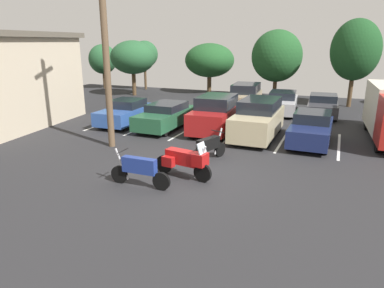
{
  "coord_description": "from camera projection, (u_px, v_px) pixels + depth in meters",
  "views": [
    {
      "loc": [
        4.81,
        -11.25,
        4.75
      ],
      "look_at": [
        -0.22,
        0.75,
        0.93
      ],
      "focal_mm": 32.73,
      "sensor_mm": 36.0,
      "label": 1
    }
  ],
  "objects": [
    {
      "name": "ground",
      "position": [
        190.0,
        175.0,
        13.09
      ],
      "size": [
        44.0,
        44.0,
        0.1
      ],
      "primitive_type": "cube",
      "color": "#262628"
    },
    {
      "name": "motorcycle_touring",
      "position": [
        185.0,
        160.0,
        12.49
      ],
      "size": [
        2.34,
        1.0,
        1.43
      ],
      "color": "black",
      "rests_on": "ground"
    },
    {
      "name": "motorcycle_second",
      "position": [
        139.0,
        170.0,
        11.77
      ],
      "size": [
        2.25,
        0.62,
        1.26
      ],
      "color": "black",
      "rests_on": "ground"
    },
    {
      "name": "motorcycle_third",
      "position": [
        208.0,
        147.0,
        14.31
      ],
      "size": [
        0.92,
        2.1,
        1.25
      ],
      "color": "black",
      "rests_on": "ground"
    },
    {
      "name": "parking_stripes",
      "position": [
        209.0,
        132.0,
        18.97
      ],
      "size": [
        13.21,
        4.68,
        0.01
      ],
      "color": "silver",
      "rests_on": "ground"
    },
    {
      "name": "car_blue",
      "position": [
        126.0,
        112.0,
        20.72
      ],
      "size": [
        2.05,
        4.3,
        1.46
      ],
      "color": "#2D519E",
      "rests_on": "ground"
    },
    {
      "name": "car_green",
      "position": [
        166.0,
        116.0,
        19.75
      ],
      "size": [
        1.86,
        4.63,
        1.42
      ],
      "color": "#235638",
      "rests_on": "ground"
    },
    {
      "name": "car_red",
      "position": [
        215.0,
        115.0,
        18.88
      ],
      "size": [
        2.17,
        4.41,
        1.94
      ],
      "color": "maroon",
      "rests_on": "ground"
    },
    {
      "name": "car_champagne",
      "position": [
        258.0,
        119.0,
        17.78
      ],
      "size": [
        1.9,
        4.8,
        1.94
      ],
      "color": "#C1B289",
      "rests_on": "ground"
    },
    {
      "name": "car_navy",
      "position": [
        311.0,
        129.0,
        16.72
      ],
      "size": [
        1.82,
        4.25,
        1.52
      ],
      "color": "navy",
      "rests_on": "ground"
    },
    {
      "name": "car_far_tan",
      "position": [
        245.0,
        97.0,
        24.91
      ],
      "size": [
        2.27,
        4.53,
        1.86
      ],
      "color": "tan",
      "rests_on": "ground"
    },
    {
      "name": "car_far_silver",
      "position": [
        282.0,
        103.0,
        24.02
      ],
      "size": [
        2.2,
        4.8,
        1.46
      ],
      "color": "#B7B7BC",
      "rests_on": "ground"
    },
    {
      "name": "car_far_charcoal",
      "position": [
        323.0,
        105.0,
        23.12
      ],
      "size": [
        2.03,
        4.54,
        1.39
      ],
      "color": "#38383D",
      "rests_on": "ground"
    },
    {
      "name": "utility_pole",
      "position": [
        105.0,
        39.0,
        15.16
      ],
      "size": [
        0.77,
        1.72,
        9.41
      ],
      "color": "brown",
      "rests_on": "ground"
    },
    {
      "name": "tree_center_left",
      "position": [
        277.0,
        56.0,
        29.1
      ],
      "size": [
        4.16,
        4.16,
        5.71
      ],
      "color": "#4C3823",
      "rests_on": "ground"
    },
    {
      "name": "tree_far_left",
      "position": [
        210.0,
        60.0,
        32.81
      ],
      "size": [
        4.61,
        4.61,
        4.61
      ],
      "color": "#4C3823",
      "rests_on": "ground"
    },
    {
      "name": "tree_rear",
      "position": [
        133.0,
        57.0,
        31.19
      ],
      "size": [
        3.97,
        3.97,
        4.85
      ],
      "color": "#4C3823",
      "rests_on": "ground"
    },
    {
      "name": "tree_far_right",
      "position": [
        103.0,
        59.0,
        35.98
      ],
      "size": [
        2.86,
        2.86,
        4.48
      ],
      "color": "#4C3823",
      "rests_on": "ground"
    },
    {
      "name": "tree_left",
      "position": [
        145.0,
        54.0,
        35.07
      ],
      "size": [
        2.66,
        2.66,
        4.84
      ],
      "color": "#4C3823",
      "rests_on": "ground"
    },
    {
      "name": "tree_right",
      "position": [
        356.0,
        50.0,
        25.33
      ],
      "size": [
        3.49,
        3.49,
        6.35
      ],
      "color": "#4C3823",
      "rests_on": "ground"
    }
  ]
}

